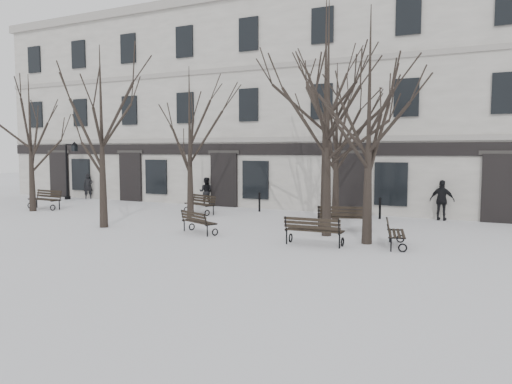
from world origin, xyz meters
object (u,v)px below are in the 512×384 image
Objects in this scene: bench_5 at (394,232)px; lamp_post at (70,166)px; tree_3 at (369,96)px; tree_1 at (101,114)px; bench_3 at (201,204)px; bench_0 at (46,199)px; bench_1 at (198,221)px; tree_0 at (30,126)px; bench_2 at (314,230)px; bench_4 at (343,217)px; tree_2 at (328,90)px.

bench_5 is 22.03m from lamp_post.
tree_3 is 4.32× the size of bench_5.
bench_5 is (0.91, -0.15, -4.31)m from tree_3.
bench_5 is at bearing 5.88° from tree_1.
bench_3 is 1.07× the size of bench_5.
bench_0 is 11.66m from bench_1.
tree_0 is 3.83× the size of bench_5.
tree_0 is at bearing 176.51° from tree_3.
lamp_post is (-14.10, 7.01, 1.60)m from bench_1.
bench_2 is (15.92, -3.06, -0.03)m from bench_0.
lamp_post is (-2.95, 5.12, -2.17)m from tree_0.
bench_4 reaches higher than bench_1.
tree_3 is 7.48m from bench_1.
bench_4 reaches higher than bench_3.
tree_0 is at bearing 179.27° from tree_2.
bench_2 is 20.12m from lamp_post.
bench_0 is at bearing -56.47° from lamp_post.
tree_2 is 9.32m from bench_3.
bench_2 is at bearing -12.49° from bench_3.
bench_0 is (-17.36, 1.97, -4.24)m from tree_3.
tree_1 reaches higher than bench_4.
bench_3 is (8.09, 2.95, -3.74)m from tree_0.
bench_0 is 5.26m from lamp_post.
lamp_post is at bearing 128.22° from bench_0.
bench_5 is (2.35, 0.95, -0.05)m from bench_2.
tree_1 is 3.51× the size of bench_4.
tree_1 is 0.86× the size of tree_2.
tree_2 is 4.66× the size of bench_5.
tree_3 reaches higher than bench_4.
tree_3 reaches higher than lamp_post.
tree_0 reaches higher than lamp_post.
bench_2 is 0.93× the size of bench_4.
bench_0 is at bearing 100.20° from tree_0.
tree_3 reaches higher than bench_3.
bench_5 is (2.40, -2.38, -0.07)m from bench_4.
tree_2 is 1.92m from tree_3.
tree_3 is 3.77× the size of bench_4.
bench_4 is 19.11m from lamp_post.
bench_4 is at bearing -11.90° from lamp_post.
bench_0 is at bearing 173.54° from tree_3.
lamp_post reaches higher than bench_5.
tree_1 is at bearing -36.87° from lamp_post.
bench_1 is at bearing -9.25° from bench_0.
bench_3 is 0.94× the size of bench_4.
bench_4 is (0.18, 1.38, -4.63)m from tree_2.
bench_2 is at bearing -142.76° from tree_3.
bench_0 is at bearing 155.54° from tree_1.
tree_2 is at bearing -16.06° from lamp_post.
tree_3 is 17.97m from bench_0.
bench_0 reaches higher than bench_2.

